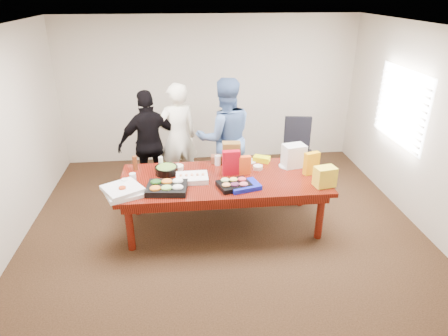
{
  "coord_description": "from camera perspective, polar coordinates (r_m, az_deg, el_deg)",
  "views": [
    {
      "loc": [
        -0.5,
        -4.81,
        3.13
      ],
      "look_at": [
        0.02,
        0.1,
        0.85
      ],
      "focal_mm": 31.72,
      "sensor_mm": 36.0,
      "label": 1
    }
  ],
  "objects": [
    {
      "name": "plate_a",
      "position": [
        5.81,
        9.15,
        0.3
      ],
      "size": [
        0.28,
        0.28,
        0.01
      ],
      "primitive_type": "cylinder",
      "rotation": [
        0.0,
        0.0,
        0.12
      ],
      "color": "white",
      "rests_on": "conference_table"
    },
    {
      "name": "sheet_cake",
      "position": [
        5.32,
        -4.63,
        -1.46
      ],
      "size": [
        0.42,
        0.32,
        0.07
      ],
      "primitive_type": "cube",
      "rotation": [
        0.0,
        0.0,
        0.01
      ],
      "color": "white",
      "rests_on": "conference_table"
    },
    {
      "name": "person_center",
      "position": [
        6.46,
        -6.68,
        4.35
      ],
      "size": [
        0.76,
        0.61,
        1.8
      ],
      "primitive_type": "imported",
      "rotation": [
        0.0,
        0.0,
        3.46
      ],
      "color": "white",
      "rests_on": "floor"
    },
    {
      "name": "salad_bowl",
      "position": [
        5.56,
        -8.28,
        -0.31
      ],
      "size": [
        0.36,
        0.36,
        0.1
      ],
      "primitive_type": "cylinder",
      "rotation": [
        0.0,
        0.0,
        0.14
      ],
      "color": "black",
      "rests_on": "conference_table"
    },
    {
      "name": "window_blinds",
      "position": [
        6.49,
        23.82,
        8.09
      ],
      "size": [
        0.04,
        1.36,
        1.0
      ],
      "primitive_type": "cube",
      "color": "beige",
      "rests_on": "wall_right"
    },
    {
      "name": "conference_table",
      "position": [
        5.57,
        -0.08,
        -4.91
      ],
      "size": [
        2.8,
        1.2,
        0.75
      ],
      "primitive_type": "cube",
      "color": "#4C1C0F",
      "rests_on": "floor"
    },
    {
      "name": "pizza_box_lower",
      "position": [
        5.13,
        -14.32,
        -3.45
      ],
      "size": [
        0.56,
        0.56,
        0.05
      ],
      "primitive_type": "cube",
      "rotation": [
        0.0,
        0.0,
        0.4
      ],
      "color": "white",
      "rests_on": "conference_table"
    },
    {
      "name": "window_panel",
      "position": [
        6.51,
        24.13,
        8.08
      ],
      "size": [
        0.03,
        1.4,
        1.1
      ],
      "primitive_type": "cube",
      "color": "white",
      "rests_on": "wall_right"
    },
    {
      "name": "mayo_jar",
      "position": [
        5.76,
        -0.87,
        1.13
      ],
      "size": [
        0.11,
        0.11,
        0.15
      ],
      "primitive_type": "cylinder",
      "rotation": [
        0.0,
        0.0,
        -0.19
      ],
      "color": "silver",
      "rests_on": "conference_table"
    },
    {
      "name": "wall_left",
      "position": [
        5.6,
        -29.34,
        2.94
      ],
      "size": [
        0.04,
        5.0,
        2.7
      ],
      "primitive_type": "cube",
      "color": "beige",
      "rests_on": "floor"
    },
    {
      "name": "chip_bag_orange",
      "position": [
        5.47,
        2.98,
        0.42
      ],
      "size": [
        0.17,
        0.09,
        0.26
      ],
      "primitive_type": "cube",
      "rotation": [
        0.0,
        0.0,
        0.08
      ],
      "color": "#EF5518",
      "rests_on": "conference_table"
    },
    {
      "name": "chip_bag_blue",
      "position": [
        5.13,
        2.9,
        -2.56
      ],
      "size": [
        0.45,
        0.38,
        0.06
      ],
      "primitive_type": "cube",
      "rotation": [
        0.0,
        0.0,
        0.26
      ],
      "color": "#1019A9",
      "rests_on": "conference_table"
    },
    {
      "name": "dip_bowl_b",
      "position": [
        5.67,
        -6.64,
        0.07
      ],
      "size": [
        0.18,
        0.18,
        0.06
      ],
      "primitive_type": "cylinder",
      "rotation": [
        0.0,
        0.0,
        -0.18
      ],
      "color": "white",
      "rests_on": "conference_table"
    },
    {
      "name": "veggie_tray",
      "position": [
        5.1,
        -8.23,
        -2.88
      ],
      "size": [
        0.55,
        0.45,
        0.08
      ],
      "primitive_type": "cube",
      "rotation": [
        0.0,
        0.0,
        -0.11
      ],
      "color": "black",
      "rests_on": "conference_table"
    },
    {
      "name": "banana_bunch",
      "position": [
        5.91,
        5.45,
        1.3
      ],
      "size": [
        0.28,
        0.23,
        0.08
      ],
      "primitive_type": "cube",
      "rotation": [
        0.0,
        0.0,
        -0.48
      ],
      "color": "#E5E90A",
      "rests_on": "conference_table"
    },
    {
      "name": "dressing_bottle",
      "position": [
        5.74,
        -12.71,
        0.7
      ],
      "size": [
        0.08,
        0.08,
        0.21
      ],
      "primitive_type": "cylinder",
      "rotation": [
        0.0,
        0.0,
        -0.25
      ],
      "color": "#602D12",
      "rests_on": "conference_table"
    },
    {
      "name": "fruit_tray",
      "position": [
        5.14,
        1.48,
        -2.45
      ],
      "size": [
        0.48,
        0.42,
        0.06
      ],
      "primitive_type": "cube",
      "rotation": [
        0.0,
        0.0,
        0.29
      ],
      "color": "black",
      "rests_on": "conference_table"
    },
    {
      "name": "plate_b",
      "position": [
        5.91,
        3.61,
        1.03
      ],
      "size": [
        0.26,
        0.26,
        0.01
      ],
      "primitive_type": "cylinder",
      "rotation": [
        0.0,
        0.0,
        -0.2
      ],
      "color": "white",
      "rests_on": "conference_table"
    },
    {
      "name": "floor",
      "position": [
        5.77,
        -0.07,
        -8.23
      ],
      "size": [
        5.5,
        5.0,
        0.02
      ],
      "primitive_type": "cube",
      "color": "#47301E",
      "rests_on": "ground"
    },
    {
      "name": "red_cup",
      "position": [
        5.08,
        -14.4,
        -3.27
      ],
      "size": [
        0.11,
        0.11,
        0.12
      ],
      "primitive_type": "cylinder",
      "rotation": [
        0.0,
        0.0,
        -0.34
      ],
      "color": "#AB3511",
      "rests_on": "conference_table"
    },
    {
      "name": "person_right",
      "position": [
        6.26,
        0.12,
        4.38
      ],
      "size": [
        1.0,
        0.82,
        1.9
      ],
      "primitive_type": "imported",
      "rotation": [
        0.0,
        0.0,
        3.25
      ],
      "color": "#49669A",
      "rests_on": "floor"
    },
    {
      "name": "bread_loaf",
      "position": [
        5.84,
        -0.48,
        1.3
      ],
      "size": [
        0.29,
        0.14,
        0.11
      ],
      "primitive_type": "cube",
      "rotation": [
        0.0,
        0.0,
        -0.05
      ],
      "color": "brown",
      "rests_on": "conference_table"
    },
    {
      "name": "chip_bag_red",
      "position": [
        5.43,
        1.05,
        0.76
      ],
      "size": [
        0.24,
        0.11,
        0.35
      ],
      "primitive_type": "cube",
      "rotation": [
        0.0,
        0.0,
        0.04
      ],
      "color": "#A70718",
      "rests_on": "conference_table"
    },
    {
      "name": "wall_back",
      "position": [
        7.54,
        -2.1,
        11.08
      ],
      "size": [
        5.5,
        0.04,
        2.7
      ],
      "primitive_type": "cube",
      "color": "beige",
      "rests_on": "floor"
    },
    {
      "name": "pizza_box_upper",
      "position": [
        5.11,
        -14.42,
        -2.92
      ],
      "size": [
        0.59,
        0.59,
        0.05
      ],
      "primitive_type": "cube",
      "rotation": [
        0.0,
        0.0,
        0.55
      ],
      "color": "white",
      "rests_on": "pizza_box_lower"
    },
    {
      "name": "person_left",
      "position": [
        6.38,
        -10.65,
        3.46
      ],
      "size": [
        1.09,
        0.74,
        1.72
      ],
      "primitive_type": "imported",
      "rotation": [
        0.0,
        0.0,
        3.49
      ],
      "color": "black",
      "rests_on": "floor"
    },
    {
      "name": "mustard_bottle",
      "position": [
        5.69,
        1.99,
        1.05
      ],
      "size": [
        0.08,
        0.08,
        0.19
      ],
      "primitive_type": "cylinder",
      "rotation": [
        0.0,
        0.0,
        0.33
      ],
      "color": "#FCF908",
      "rests_on": "conference_table"
    },
    {
      "name": "chip_bag_yellow",
      "position": [
        5.58,
        12.49,
        0.66
      ],
      "size": [
        0.23,
        0.15,
        0.32
      ],
      "primitive_type": "cube",
      "rotation": [
        0.0,
        0.0,
        0.31
      ],
      "color": "#F6AA0D",
      "rests_on": "conference_table"
    },
    {
      "name": "wall_right",
      "position": [
        6.08,
        26.78,
        5.01
      ],
      "size": [
        0.04,
        5.0,
        2.7
      ],
      "primitive_type": "cube",
      "color": "beige",
      "rests_on": "floor"
    },
    {
      "name": "ceiling",
      "position": [
        4.86,
        -0.09,
        19.78
      ],
      "size": [
        5.5,
        5.0,
        0.02
      ],
      "primitive_type": "cube",
      "color": "white",
      "rests_on": "wall_back"
    },
    {
      "name": "grocery_bag_white",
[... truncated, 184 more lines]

